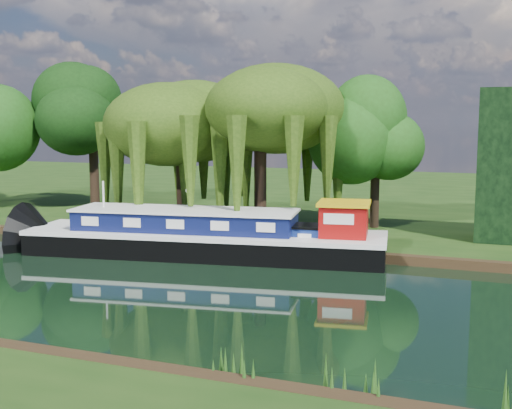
% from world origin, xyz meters
% --- Properties ---
extents(ground, '(120.00, 120.00, 0.00)m').
position_xyz_m(ground, '(0.00, 0.00, 0.00)').
color(ground, black).
extents(far_bank, '(120.00, 52.00, 0.45)m').
position_xyz_m(far_bank, '(0.00, 34.00, 0.23)').
color(far_bank, black).
rests_on(far_bank, ground).
extents(dutch_barge, '(18.54, 6.73, 3.83)m').
position_xyz_m(dutch_barge, '(3.45, 6.71, 0.95)').
color(dutch_barge, black).
rests_on(dutch_barge, ground).
extents(narrowboat, '(13.02, 3.84, 1.87)m').
position_xyz_m(narrowboat, '(5.13, 7.00, 0.67)').
color(narrowboat, navy).
rests_on(narrowboat, ground).
extents(willow_left, '(6.86, 6.86, 8.22)m').
position_xyz_m(willow_left, '(-0.78, 12.29, 6.42)').
color(willow_left, black).
rests_on(willow_left, far_bank).
extents(willow_right, '(7.11, 7.11, 8.65)m').
position_xyz_m(willow_right, '(4.46, 11.73, 6.76)').
color(willow_right, black).
rests_on(willow_right, far_bank).
extents(tree_far_mid, '(5.87, 5.87, 9.60)m').
position_xyz_m(tree_far_mid, '(-10.58, 17.34, 7.06)').
color(tree_far_mid, black).
rests_on(tree_far_mid, far_bank).
extents(tree_far_right, '(4.70, 4.70, 7.69)m').
position_xyz_m(tree_far_right, '(10.25, 15.71, 5.75)').
color(tree_far_right, black).
rests_on(tree_far_right, far_bank).
extents(lamppost, '(0.36, 0.36, 2.56)m').
position_xyz_m(lamppost, '(0.50, 10.50, 2.42)').
color(lamppost, silver).
rests_on(lamppost, far_bank).
extents(mooring_posts, '(19.16, 0.16, 1.00)m').
position_xyz_m(mooring_posts, '(-0.50, 8.40, 0.95)').
color(mooring_posts, silver).
rests_on(mooring_posts, far_bank).
extents(reeds_near, '(33.70, 1.50, 1.10)m').
position_xyz_m(reeds_near, '(6.87, -7.57, 0.55)').
color(reeds_near, '#184412').
rests_on(reeds_near, ground).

